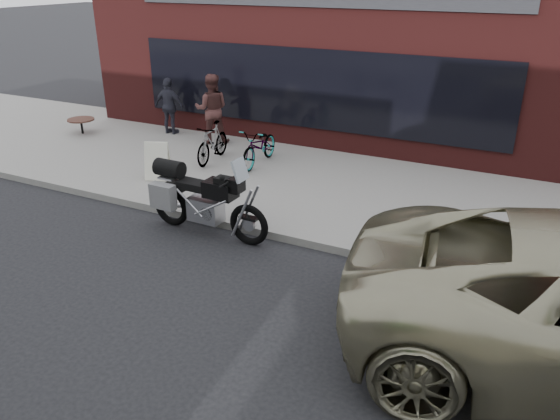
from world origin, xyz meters
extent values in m
plane|color=black|center=(0.00, 0.00, 0.00)|extent=(120.00, 120.00, 0.00)
cube|color=gray|center=(0.00, 7.00, 0.07)|extent=(44.00, 6.00, 0.15)
cube|color=#561C1B|center=(-2.00, 14.00, 2.25)|extent=(14.00, 10.00, 4.50)
cube|color=black|center=(-2.00, 8.97, 1.70)|extent=(10.00, 0.08, 2.00)
torus|color=black|center=(-2.53, 3.73, 0.38)|extent=(0.77, 0.15, 0.77)
torus|color=black|center=(-0.81, 3.67, 0.38)|extent=(0.77, 0.15, 0.77)
cube|color=#B7B7BC|center=(-1.73, 3.70, 0.48)|extent=(0.64, 0.36, 0.44)
cube|color=black|center=(-1.38, 3.69, 0.94)|extent=(0.58, 0.39, 0.30)
cube|color=black|center=(-1.96, 3.71, 0.92)|extent=(0.64, 0.34, 0.14)
cube|color=black|center=(-2.36, 3.72, 0.83)|extent=(0.35, 0.26, 0.16)
cube|color=black|center=(-1.04, 3.68, 1.09)|extent=(0.22, 0.28, 0.25)
cube|color=silver|center=(-0.96, 3.68, 1.38)|extent=(0.18, 0.35, 0.38)
cylinder|color=black|center=(-1.12, 3.68, 1.17)|extent=(0.06, 0.80, 0.03)
cube|color=#B7B7BC|center=(-2.49, 3.73, 0.99)|extent=(0.33, 0.35, 0.03)
cube|color=slate|center=(-2.46, 3.43, 0.71)|extent=(0.49, 0.22, 0.46)
cylinder|color=black|center=(-2.49, 3.73, 1.15)|extent=(0.56, 0.34, 0.32)
cylinder|color=#B7B7BC|center=(-2.18, 3.90, 0.40)|extent=(0.64, 0.11, 0.22)
imported|color=gray|center=(-2.50, 7.20, 0.60)|extent=(0.70, 1.76, 0.91)
imported|color=gray|center=(-3.65, 6.90, 0.62)|extent=(0.60, 1.61, 0.94)
cube|color=white|center=(-4.07, 5.26, 0.57)|extent=(0.58, 0.44, 0.84)
cube|color=white|center=(-4.15, 5.46, 0.57)|extent=(0.58, 0.44, 0.84)
cylinder|color=black|center=(-8.36, 7.30, 0.34)|extent=(0.06, 0.06, 0.38)
cylinder|color=#4F2E25|center=(-8.36, 7.30, 0.55)|extent=(0.74, 0.74, 0.04)
imported|color=#512E2B|center=(-4.50, 8.22, 1.07)|extent=(1.12, 1.04, 1.85)
imported|color=#32323F|center=(-6.07, 8.45, 0.94)|extent=(0.94, 0.42, 1.58)
camera|label=1|loc=(3.53, -3.82, 4.50)|focal=35.00mm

